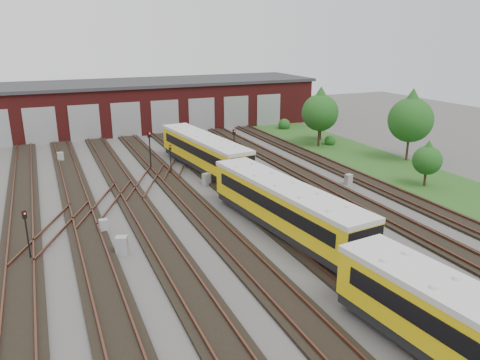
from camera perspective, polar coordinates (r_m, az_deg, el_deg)
name	(u,v)px	position (r m, az deg, el deg)	size (l,w,h in m)	color
ground	(256,237)	(30.60, 1.99, -6.95)	(120.00, 120.00, 0.00)	#44423F
track_network	(250,232)	(30.97, 1.24, -6.41)	(30.40, 70.00, 0.33)	black
maintenance_shed	(132,105)	(66.86, -13.00, 8.94)	(51.00, 12.50, 6.35)	#571615
grass_verge	(386,166)	(48.54, 17.40, 1.60)	(8.00, 55.00, 0.05)	#244617
metro_train	(285,206)	(30.66, 5.48, -3.17)	(4.21, 46.80, 3.02)	black
signal_mast_0	(26,229)	(29.47, -24.59, -5.49)	(0.26, 0.25, 3.07)	black
signal_mast_1	(170,156)	(43.67, -8.47, 2.93)	(0.25, 0.24, 2.84)	black
signal_mast_2	(150,146)	(45.47, -10.95, 4.13)	(0.32, 0.31, 3.76)	black
signal_mast_3	(234,141)	(47.64, -0.73, 4.75)	(0.28, 0.26, 3.35)	black
relay_cabinet_0	(122,246)	(28.95, -14.20, -7.75)	(0.69, 0.57, 1.15)	#949699
relay_cabinet_1	(61,157)	(51.38, -21.04, 2.63)	(0.60, 0.50, 0.99)	#949699
relay_cabinet_2	(104,226)	(32.35, -16.27, -5.40)	(0.55, 0.46, 0.92)	#949699
relay_cabinet_3	(206,179)	(40.61, -4.11, 0.08)	(0.63, 0.53, 1.06)	#949699
relay_cabinet_4	(349,180)	(41.75, 13.09, 0.05)	(0.56, 0.47, 0.93)	#949699
tree_0	(320,108)	(54.63, 9.76, 8.63)	(4.19, 4.19, 6.94)	#362018
tree_1	(321,119)	(58.31, 9.88, 7.40)	(2.52, 2.52, 4.18)	#362018
tree_2	(411,115)	(50.56, 20.14, 7.49)	(4.50, 4.50, 7.45)	#362018
tree_3	(428,157)	(42.69, 21.90, 2.63)	(2.47, 2.47, 4.09)	#362018
bush_1	(330,139)	(56.35, 10.92, 4.89)	(1.32, 1.32, 1.32)	#154313
bush_2	(284,123)	(65.05, 5.42, 6.94)	(1.63, 1.63, 1.63)	#154313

